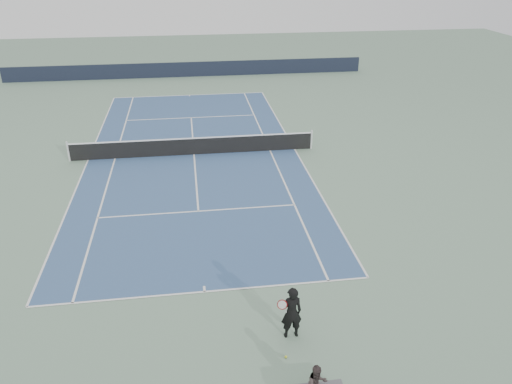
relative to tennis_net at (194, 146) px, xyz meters
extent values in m
plane|color=slate|center=(0.00, 0.00, -0.50)|extent=(80.00, 80.00, 0.00)
cube|color=#35537E|center=(0.00, 0.00, -0.50)|extent=(10.97, 23.77, 0.01)
cylinder|color=silver|center=(-6.40, 0.00, 0.03)|extent=(0.10, 0.10, 1.07)
cylinder|color=silver|center=(6.40, 0.00, 0.03)|extent=(0.10, 0.10, 1.07)
cube|color=black|center=(0.00, 0.00, -0.04)|extent=(12.80, 0.03, 0.90)
cube|color=white|center=(0.00, 0.00, 0.43)|extent=(12.80, 0.04, 0.06)
cube|color=black|center=(0.00, 17.88, 0.10)|extent=(30.00, 0.25, 1.20)
imported|color=black|center=(2.35, -14.22, 0.33)|extent=(0.66, 0.49, 1.67)
torus|color=maroon|center=(2.07, -14.27, 0.68)|extent=(0.34, 0.18, 0.36)
cylinder|color=white|center=(2.07, -14.27, 0.68)|extent=(0.29, 0.14, 0.32)
cylinder|color=white|center=(2.19, -14.24, 0.42)|extent=(0.08, 0.13, 0.27)
sphere|color=yellow|center=(2.05, -15.06, -0.47)|extent=(0.07, 0.07, 0.07)
camera|label=1|loc=(-0.16, -24.95, 9.51)|focal=35.00mm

